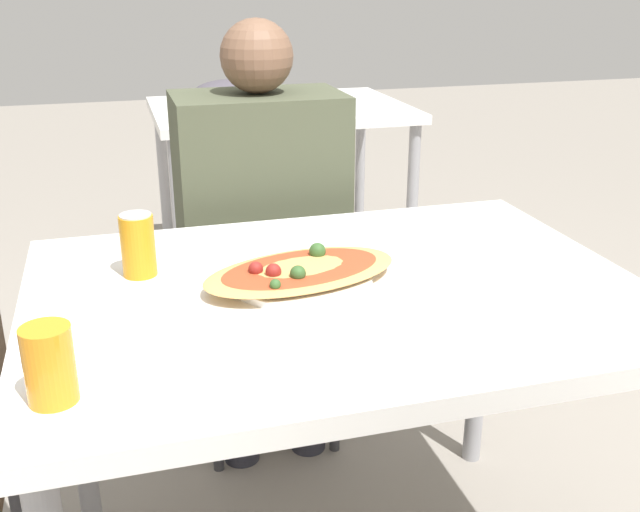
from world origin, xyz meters
TOP-DOWN VIEW (x-y plane):
  - dining_table at (0.00, 0.00)m, footprint 1.16×0.85m
  - chair_far_seated at (-0.01, 0.75)m, footprint 0.40×0.40m
  - person_seated at (-0.01, 0.64)m, footprint 0.44×0.30m
  - pizza_main at (-0.06, 0.03)m, footprint 0.43×0.29m
  - soda_can at (-0.36, 0.16)m, footprint 0.07×0.07m
  - drink_glass at (-0.50, -0.28)m, footprint 0.07×0.07m
  - background_table at (0.31, 1.98)m, footprint 1.10×0.80m

SIDE VIEW (x-z plane):
  - chair_far_seated at x=-0.01m, z-range 0.06..0.93m
  - dining_table at x=0.00m, z-range 0.30..1.05m
  - background_table at x=0.31m, z-range 0.26..1.13m
  - person_seated at x=-0.01m, z-range 0.11..1.31m
  - pizza_main at x=-0.06m, z-range 0.75..0.80m
  - drink_glass at x=-0.50m, z-range 0.75..0.87m
  - soda_can at x=-0.36m, z-range 0.75..0.88m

